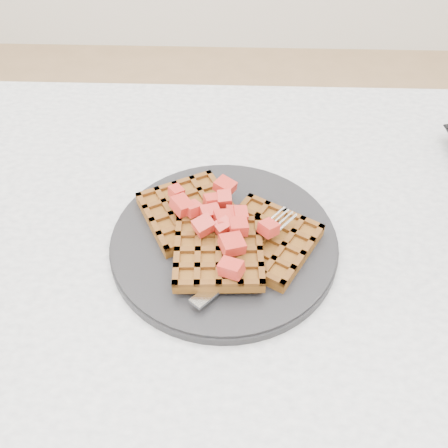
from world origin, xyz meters
The scene contains 5 objects.
table centered at (0.00, 0.00, 0.64)m, with size 1.20×0.80×0.75m.
plate centered at (-0.11, 0.02, 0.76)m, with size 0.28×0.28×0.02m, color black.
waffles centered at (-0.11, 0.02, 0.78)m, with size 0.24×0.20×0.03m.
strawberry_pile centered at (-0.11, 0.02, 0.80)m, with size 0.15×0.15×0.02m, color #9F120D, non-canonical shape.
fork centered at (-0.08, -0.01, 0.77)m, with size 0.02×0.18×0.02m, color silver, non-canonical shape.
Camera 1 is at (-0.10, -0.38, 1.22)m, focal length 40.00 mm.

